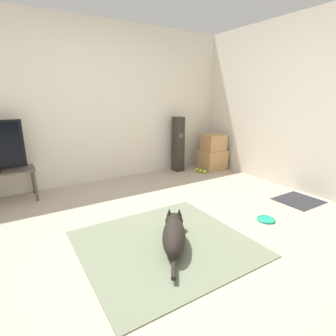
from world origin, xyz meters
The scene contains 13 objects.
ground_plane centered at (0.00, 0.00, 0.00)m, with size 12.00×12.00×0.00m, color #B2A38E.
wall_back centered at (0.00, 2.10, 1.27)m, with size 8.00×0.06×2.55m.
wall_right centered at (2.60, 0.00, 1.27)m, with size 0.06×8.00×2.55m.
area_rug centered at (0.05, -0.23, 0.01)m, with size 1.57×1.49×0.01m.
dog centered at (0.11, -0.31, 0.13)m, with size 0.58×0.82×0.26m.
frisbee centered at (1.32, -0.43, 0.01)m, with size 0.21×0.21×0.03m.
cardboard_box_lower centered at (2.27, 1.60, 0.19)m, with size 0.48×0.38×0.38m.
cardboard_box_upper centered at (2.27, 1.60, 0.54)m, with size 0.42×0.33×0.31m.
floor_speaker centered at (1.63, 1.88, 0.52)m, with size 0.18×0.18×1.03m.
tennis_ball_by_boxes centered at (1.94, 1.46, 0.03)m, with size 0.07×0.07×0.07m.
tennis_ball_near_speaker centered at (1.92, 1.53, 0.03)m, with size 0.07×0.07×0.07m.
tennis_ball_loose_on_carpet centered at (1.91, 1.65, 0.03)m, with size 0.07×0.07×0.07m.
door_mat centered at (2.21, -0.27, 0.00)m, with size 0.57×0.52×0.01m.
Camera 1 is at (-1.14, -2.19, 1.42)m, focal length 28.00 mm.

